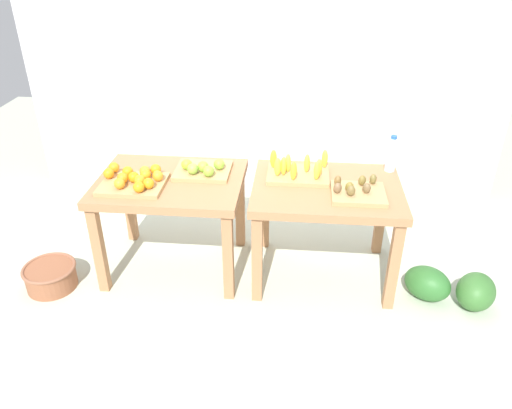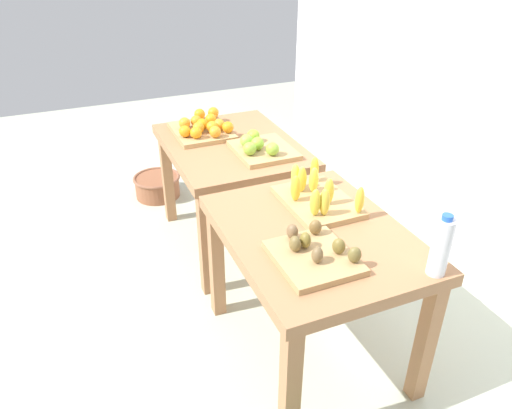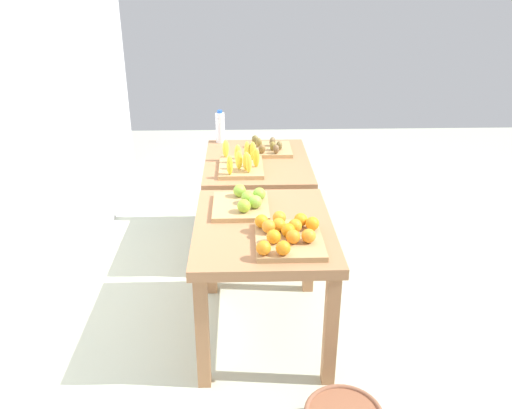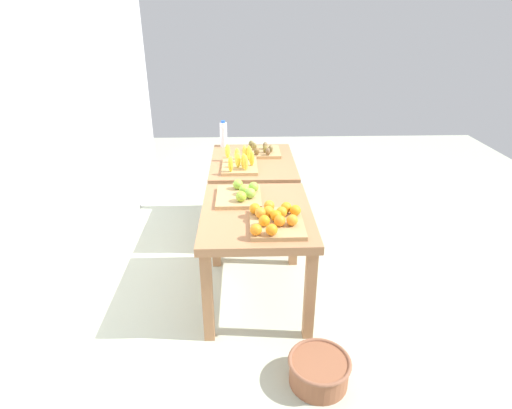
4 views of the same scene
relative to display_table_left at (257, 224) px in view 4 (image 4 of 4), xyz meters
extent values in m
plane|color=#B5BDA7|center=(0.56, 0.00, -0.64)|extent=(8.00, 8.00, 0.00)
cube|color=silver|center=(0.56, 1.35, 0.86)|extent=(4.40, 0.12, 3.00)
cube|color=#A5714A|center=(0.00, 0.00, 0.08)|extent=(1.04, 0.80, 0.06)
cube|color=#A5714A|center=(-0.46, -0.34, -0.30)|extent=(0.07, 0.07, 0.69)
cube|color=#A5714A|center=(0.46, -0.34, -0.30)|extent=(0.07, 0.07, 0.69)
cube|color=#A5714A|center=(-0.46, 0.34, -0.30)|extent=(0.07, 0.07, 0.69)
cube|color=#A5714A|center=(0.46, 0.34, -0.30)|extent=(0.07, 0.07, 0.69)
cube|color=#A5714A|center=(1.12, 0.00, 0.08)|extent=(1.04, 0.80, 0.06)
cube|color=#A5714A|center=(0.66, -0.34, -0.30)|extent=(0.07, 0.07, 0.69)
cube|color=#A5714A|center=(1.58, -0.34, -0.30)|extent=(0.07, 0.07, 0.69)
cube|color=#A5714A|center=(0.66, 0.34, -0.30)|extent=(0.07, 0.07, 0.69)
cube|color=#A5714A|center=(1.58, 0.34, -0.30)|extent=(0.07, 0.07, 0.69)
cube|color=tan|center=(-0.23, -0.13, 0.13)|extent=(0.44, 0.36, 0.03)
sphere|color=orange|center=(-0.29, -0.14, 0.18)|extent=(0.08, 0.08, 0.08)
sphere|color=orange|center=(-0.14, -0.26, 0.18)|extent=(0.10, 0.10, 0.08)
sphere|color=orange|center=(-0.15, -0.08, 0.18)|extent=(0.11, 0.11, 0.08)
sphere|color=orange|center=(-0.28, -0.22, 0.18)|extent=(0.09, 0.09, 0.08)
sphere|color=orange|center=(-0.06, -0.09, 0.18)|extent=(0.11, 0.11, 0.08)
sphere|color=orange|center=(-0.22, -0.12, 0.18)|extent=(0.09, 0.09, 0.08)
sphere|color=orange|center=(-0.16, -0.17, 0.18)|extent=(0.08, 0.08, 0.08)
sphere|color=orange|center=(-0.17, -0.02, 0.18)|extent=(0.08, 0.08, 0.08)
sphere|color=orange|center=(-0.41, 0.02, 0.18)|extent=(0.10, 0.10, 0.08)
sphere|color=orange|center=(-0.41, -0.08, 0.18)|extent=(0.10, 0.10, 0.08)
sphere|color=orange|center=(-0.10, 0.02, 0.18)|extent=(0.09, 0.09, 0.08)
sphere|color=orange|center=(-0.29, -0.04, 0.18)|extent=(0.11, 0.11, 0.08)
sphere|color=orange|center=(-0.09, -0.20, 0.18)|extent=(0.10, 0.10, 0.08)
cube|color=tan|center=(0.22, 0.13, 0.13)|extent=(0.40, 0.34, 0.03)
sphere|color=#8AC137|center=(0.23, 0.09, 0.18)|extent=(0.11, 0.11, 0.08)
sphere|color=#88BA39|center=(0.28, 0.01, 0.18)|extent=(0.11, 0.11, 0.08)
sphere|color=#93C030|center=(0.10, 0.11, 0.18)|extent=(0.10, 0.10, 0.08)
sphere|color=#88BB38|center=(0.34, 0.14, 0.18)|extent=(0.09, 0.09, 0.08)
sphere|color=#8CBD42|center=(0.16, 0.04, 0.18)|extent=(0.11, 0.11, 0.08)
cube|color=tan|center=(0.91, 0.13, 0.13)|extent=(0.44, 0.32, 0.03)
ellipsoid|color=yellow|center=(1.04, 0.04, 0.21)|extent=(0.06, 0.06, 0.14)
ellipsoid|color=yellow|center=(0.81, 0.09, 0.21)|extent=(0.05, 0.06, 0.14)
ellipsoid|color=yellow|center=(0.88, 0.01, 0.21)|extent=(0.06, 0.07, 0.14)
ellipsoid|color=yellow|center=(0.77, 0.07, 0.21)|extent=(0.06, 0.05, 0.14)
ellipsoid|color=yellow|center=(1.10, 0.24, 0.21)|extent=(0.06, 0.07, 0.14)
ellipsoid|color=yellow|center=(0.97, 0.15, 0.21)|extent=(0.05, 0.06, 0.14)
ellipsoid|color=yellow|center=(0.73, 0.20, 0.21)|extent=(0.05, 0.04, 0.14)
ellipsoid|color=yellow|center=(0.84, 0.14, 0.21)|extent=(0.04, 0.05, 0.14)
ellipsoid|color=yellow|center=(1.06, 0.08, 0.21)|extent=(0.07, 0.06, 0.14)
cube|color=tan|center=(1.32, -0.12, 0.13)|extent=(0.36, 0.32, 0.03)
ellipsoid|color=brown|center=(1.35, -0.02, 0.18)|extent=(0.07, 0.07, 0.07)
ellipsoid|color=brown|center=(1.26, -0.18, 0.18)|extent=(0.06, 0.05, 0.07)
ellipsoid|color=brown|center=(1.19, -0.04, 0.18)|extent=(0.06, 0.07, 0.07)
ellipsoid|color=olive|center=(1.26, -0.13, 0.18)|extent=(0.06, 0.05, 0.07)
ellipsoid|color=brown|center=(1.18, -0.15, 0.18)|extent=(0.06, 0.06, 0.07)
ellipsoid|color=brown|center=(1.43, 0.01, 0.18)|extent=(0.07, 0.07, 0.07)
ellipsoid|color=brown|center=(1.37, -0.13, 0.18)|extent=(0.07, 0.07, 0.07)
cylinder|color=silver|center=(1.58, 0.30, 0.24)|extent=(0.08, 0.08, 0.25)
cylinder|color=blue|center=(1.58, 0.30, 0.37)|extent=(0.04, 0.04, 0.02)
ellipsoid|color=#35682C|center=(2.18, -0.29, -0.51)|extent=(0.37, 0.39, 0.26)
ellipsoid|color=#2E682B|center=(1.86, -0.22, -0.52)|extent=(0.41, 0.38, 0.24)
cylinder|color=brown|center=(-0.86, -0.35, -0.56)|extent=(0.36, 0.36, 0.17)
torus|color=#8E5941|center=(-0.86, -0.35, -0.48)|extent=(0.38, 0.38, 0.02)
camera|label=1|loc=(0.91, -3.11, 1.72)|focal=34.95mm
camera|label=2|loc=(2.77, -0.99, 1.35)|focal=34.55mm
camera|label=3|loc=(-2.73, 0.13, 1.46)|focal=37.03mm
camera|label=4|loc=(-2.70, 0.09, 1.43)|focal=29.24mm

